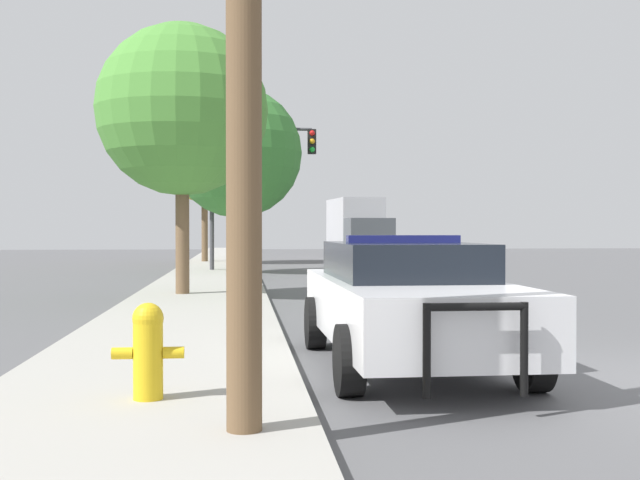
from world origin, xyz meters
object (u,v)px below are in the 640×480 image
(police_car, at_px, (407,300))
(tree_sidewalk_far, at_px, (205,152))
(tree_sidewalk_near, at_px, (182,110))
(tree_sidewalk_mid, at_px, (237,153))
(traffic_light, at_px, (254,167))
(car_background_distant, at_px, (360,245))
(box_truck, at_px, (357,227))
(fire_hydrant, at_px, (148,348))

(police_car, height_order, tree_sidewalk_far, tree_sidewalk_far)
(tree_sidewalk_near, relative_size, tree_sidewalk_mid, 0.94)
(tree_sidewalk_mid, bearing_deg, tree_sidewalk_near, -96.66)
(police_car, height_order, traffic_light, traffic_light)
(car_background_distant, height_order, tree_sidewalk_near, tree_sidewalk_near)
(traffic_light, bearing_deg, tree_sidewalk_near, -99.63)
(tree_sidewalk_far, bearing_deg, traffic_light, -74.70)
(box_truck, bearing_deg, police_car, 78.85)
(fire_hydrant, bearing_deg, tree_sidewalk_near, 92.53)
(car_background_distant, relative_size, tree_sidewalk_far, 0.66)
(box_truck, bearing_deg, fire_hydrant, 75.15)
(police_car, relative_size, fire_hydrant, 6.11)
(fire_hydrant, height_order, car_background_distant, car_background_distant)
(traffic_light, bearing_deg, tree_sidewalk_mid, -154.80)
(traffic_light, height_order, tree_sidewalk_far, tree_sidewalk_far)
(car_background_distant, bearing_deg, fire_hydrant, -97.12)
(tree_sidewalk_near, bearing_deg, box_truck, 73.02)
(fire_hydrant, bearing_deg, tree_sidewalk_far, 91.52)
(fire_hydrant, distance_m, box_truck, 37.83)
(tree_sidewalk_near, bearing_deg, police_car, -70.75)
(tree_sidewalk_near, distance_m, tree_sidewalk_far, 18.31)
(box_truck, distance_m, tree_sidewalk_mid, 16.84)
(traffic_light, height_order, box_truck, traffic_light)
(police_car, xyz_separation_m, traffic_light, (-1.44, 19.96, 3.07))
(tree_sidewalk_near, bearing_deg, traffic_light, 80.37)
(car_background_distant, relative_size, box_truck, 0.65)
(box_truck, bearing_deg, tree_sidewalk_near, 69.34)
(fire_hydrant, distance_m, traffic_light, 22.39)
(fire_hydrant, relative_size, car_background_distant, 0.17)
(box_truck, relative_size, tree_sidewalk_mid, 1.13)
(box_truck, bearing_deg, car_background_distant, 104.97)
(car_background_distant, bearing_deg, traffic_light, -108.37)
(fire_hydrant, height_order, tree_sidewalk_far, tree_sidewalk_far)
(fire_hydrant, xyz_separation_m, car_background_distant, (7.43, 36.78, 0.16))
(car_background_distant, height_order, tree_sidewalk_far, tree_sidewalk_far)
(box_truck, bearing_deg, traffic_light, 64.43)
(fire_hydrant, distance_m, tree_sidewalk_mid, 22.17)
(tree_sidewalk_near, relative_size, tree_sidewalk_far, 0.84)
(fire_hydrant, bearing_deg, tree_sidewalk_mid, 88.15)
(tree_sidewalk_mid, bearing_deg, tree_sidewalk_far, 100.68)
(police_car, relative_size, tree_sidewalk_near, 0.83)
(traffic_light, height_order, tree_sidewalk_near, tree_sidewalk_near)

